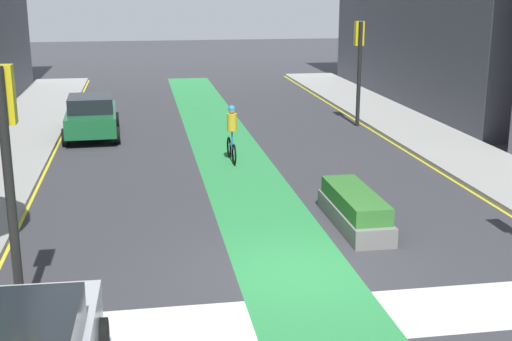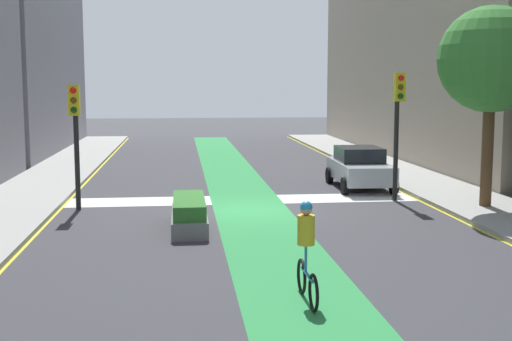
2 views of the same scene
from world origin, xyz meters
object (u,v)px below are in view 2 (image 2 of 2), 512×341
object	(u,v)px
traffic_signal_near_left	(398,112)
median_planter	(189,214)
traffic_signal_near_right	(75,123)
car_silver_left_near	(360,167)
street_tree_near	(491,60)
cyclist_in_lane	(307,249)

from	to	relation	value
traffic_signal_near_left	median_planter	bearing A→B (deg)	27.34
median_planter	traffic_signal_near_right	bearing A→B (deg)	-41.87
traffic_signal_near_right	traffic_signal_near_left	xyz separation A→B (m)	(-10.52, -0.55, 0.26)
car_silver_left_near	street_tree_near	bearing A→B (deg)	118.86
traffic_signal_near_right	car_silver_left_near	distance (m)	10.87
traffic_signal_near_right	car_silver_left_near	bearing A→B (deg)	-160.38
car_silver_left_near	cyclist_in_lane	size ratio (longest dim) A/B	2.29
car_silver_left_near	traffic_signal_near_left	bearing A→B (deg)	98.49
traffic_signal_near_right	traffic_signal_near_left	bearing A→B (deg)	-177.01
car_silver_left_near	median_planter	size ratio (longest dim) A/B	1.31
street_tree_near	median_planter	world-z (taller)	street_tree_near
car_silver_left_near	median_planter	xyz separation A→B (m)	(6.61, 6.69, -0.40)
traffic_signal_near_right	cyclist_in_lane	world-z (taller)	traffic_signal_near_right
traffic_signal_near_left	car_silver_left_near	size ratio (longest dim) A/B	1.02
traffic_signal_near_left	street_tree_near	bearing A→B (deg)	139.79
traffic_signal_near_left	cyclist_in_lane	world-z (taller)	traffic_signal_near_left
traffic_signal_near_left	car_silver_left_near	distance (m)	3.80
traffic_signal_near_right	median_planter	distance (m)	5.22
traffic_signal_near_right	car_silver_left_near	size ratio (longest dim) A/B	0.93
street_tree_near	median_planter	size ratio (longest dim) A/B	1.91
cyclist_in_lane	street_tree_near	xyz separation A→B (m)	(-7.29, -8.33, 3.72)
street_tree_near	median_planter	distance (m)	10.42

